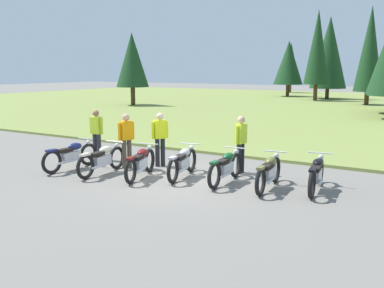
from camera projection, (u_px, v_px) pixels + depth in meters
ground_plane at (181, 179)px, 12.00m from camera, size 140.00×140.00×0.00m
grass_moorland at (360, 108)px, 33.51m from camera, size 80.00×44.00×0.10m
forest_treeline at (366, 52)px, 35.77m from camera, size 31.89×27.79×8.32m
motorcycle_navy at (71, 155)px, 13.13m from camera, size 0.62×2.10×0.88m
motorcycle_cream at (102, 159)px, 12.57m from camera, size 0.62×2.10×0.88m
motorcycle_maroon at (141, 162)px, 12.13m from camera, size 0.80×2.05×0.88m
motorcycle_silver at (183, 162)px, 12.16m from camera, size 0.71×2.08×0.88m
motorcycle_british_green at (226, 167)px, 11.56m from camera, size 0.62×2.10×0.88m
motorcycle_olive at (269, 172)px, 10.99m from camera, size 0.62×2.10×0.88m
motorcycle_black at (317, 174)px, 10.79m from camera, size 0.64×2.10×0.88m
rider_checking_bike at (126, 137)px, 13.23m from camera, size 0.34×0.52×1.67m
rider_near_row_end at (160, 136)px, 13.49m from camera, size 0.38×0.47×1.67m
rider_in_hivis_vest at (241, 141)px, 12.57m from camera, size 0.24×0.55×1.67m
rider_with_back_turned at (96, 132)px, 14.44m from camera, size 0.55×0.23×1.67m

